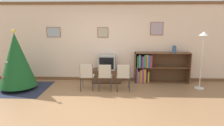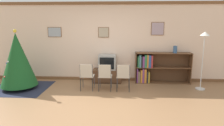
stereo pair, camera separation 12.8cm
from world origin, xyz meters
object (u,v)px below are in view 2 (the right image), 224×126
(christmas_tree, at_px, (18,60))
(bookshelf, at_px, (153,68))
(tv_console, at_px, (107,76))
(folding_chair_left, at_px, (87,75))
(standing_lamp, at_px, (204,46))
(television, at_px, (107,62))
(folding_chair_center, at_px, (105,75))
(folding_chair_right, at_px, (123,76))
(vase, at_px, (175,49))

(christmas_tree, height_order, bookshelf, christmas_tree)
(tv_console, relative_size, folding_chair_left, 1.18)
(christmas_tree, distance_m, tv_console, 2.88)
(standing_lamp, bearing_deg, bookshelf, 155.60)
(television, relative_size, folding_chair_left, 0.70)
(christmas_tree, xyz_separation_m, television, (2.67, 0.82, -0.21))
(folding_chair_center, height_order, bookshelf, bookshelf)
(television, height_order, folding_chair_right, television)
(television, bearing_deg, christmas_tree, -162.99)
(christmas_tree, xyz_separation_m, standing_lamp, (5.58, 0.25, 0.44))
(television, relative_size, standing_lamp, 0.33)
(tv_console, xyz_separation_m, folding_chair_center, (0.00, -0.89, 0.24))
(television, height_order, bookshelf, bookshelf)
(television, bearing_deg, folding_chair_right, -58.56)
(folding_chair_right, xyz_separation_m, bookshelf, (0.99, 0.94, 0.04))
(bookshelf, xyz_separation_m, vase, (0.70, -0.04, 0.64))
(standing_lamp, bearing_deg, tv_console, 168.91)
(standing_lamp, bearing_deg, television, 168.96)
(christmas_tree, relative_size, vase, 7.67)
(folding_chair_right, bearing_deg, folding_chair_center, 180.00)
(television, xyz_separation_m, bookshelf, (1.53, 0.06, -0.19))
(tv_console, distance_m, bookshelf, 1.56)
(folding_chair_left, distance_m, folding_chair_right, 1.08)
(television, distance_m, vase, 2.28)
(christmas_tree, height_order, folding_chair_center, christmas_tree)
(tv_console, distance_m, folding_chair_left, 1.07)
(tv_console, distance_m, vase, 2.42)
(vase, bearing_deg, bookshelf, 177.04)
(christmas_tree, bearing_deg, folding_chair_left, -1.86)
(folding_chair_center, bearing_deg, folding_chair_left, 180.00)
(folding_chair_right, bearing_deg, vase, 28.22)
(bookshelf, distance_m, vase, 0.95)
(television, distance_m, folding_chair_center, 0.92)
(christmas_tree, relative_size, folding_chair_right, 2.21)
(television, distance_m, folding_chair_left, 1.06)
(tv_console, distance_m, television, 0.47)
(folding_chair_right, bearing_deg, folding_chair_left, 180.00)
(television, bearing_deg, vase, 0.55)
(bookshelf, xyz_separation_m, standing_lamp, (1.38, -0.63, 0.84))
(christmas_tree, distance_m, vase, 4.98)
(folding_chair_right, height_order, standing_lamp, standing_lamp)
(bookshelf, bearing_deg, christmas_tree, -168.25)
(christmas_tree, bearing_deg, standing_lamp, 2.55)
(bookshelf, bearing_deg, vase, -2.96)
(folding_chair_center, xyz_separation_m, folding_chair_right, (0.54, 0.00, 0.00))
(folding_chair_center, relative_size, standing_lamp, 0.47)
(tv_console, bearing_deg, christmas_tree, -162.94)
(vase, height_order, standing_lamp, standing_lamp)
(tv_console, height_order, television, television)
(folding_chair_left, relative_size, bookshelf, 0.45)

